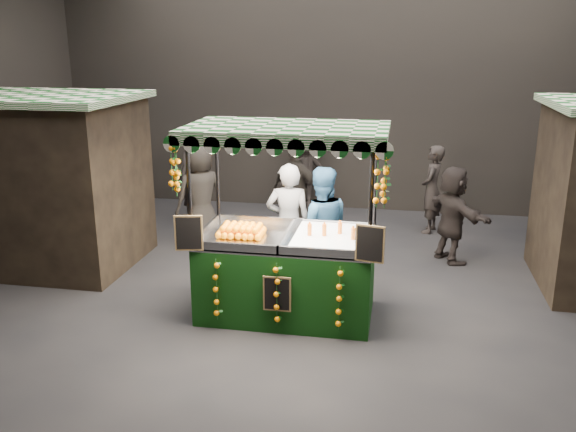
# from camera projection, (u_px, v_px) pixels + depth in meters

# --- Properties ---
(ground) EXTENTS (12.00, 12.00, 0.00)m
(ground) POSITION_uv_depth(u_px,v_px,m) (316.00, 309.00, 7.93)
(ground) COLOR black
(ground) RESTS_ON ground
(market_hall) EXTENTS (12.10, 10.10, 5.05)m
(market_hall) POSITION_uv_depth(u_px,v_px,m) (320.00, 38.00, 6.98)
(market_hall) COLOR black
(market_hall) RESTS_ON ground
(neighbour_stall_left) EXTENTS (3.00, 2.20, 2.60)m
(neighbour_stall_left) POSITION_uv_depth(u_px,v_px,m) (40.00, 180.00, 9.28)
(neighbour_stall_left) COLOR black
(neighbour_stall_left) RESTS_ON ground
(juice_stall) EXTENTS (2.48, 1.46, 2.40)m
(juice_stall) POSITION_uv_depth(u_px,v_px,m) (287.00, 260.00, 7.57)
(juice_stall) COLOR black
(juice_stall) RESTS_ON ground
(vendor_grey) EXTENTS (0.69, 0.50, 1.74)m
(vendor_grey) POSITION_uv_depth(u_px,v_px,m) (288.00, 224.00, 8.60)
(vendor_grey) COLOR slate
(vendor_grey) RESTS_ON ground
(vendor_blue) EXTENTS (0.96, 0.81, 1.72)m
(vendor_blue) POSITION_uv_depth(u_px,v_px,m) (321.00, 228.00, 8.45)
(vendor_blue) COLOR navy
(vendor_blue) RESTS_ON ground
(shopper_0) EXTENTS (0.70, 0.55, 1.69)m
(shopper_0) POSITION_uv_depth(u_px,v_px,m) (196.00, 178.00, 11.49)
(shopper_0) COLOR #2D2724
(shopper_0) RESTS_ON ground
(shopper_2) EXTENTS (1.06, 0.78, 1.68)m
(shopper_2) POSITION_uv_depth(u_px,v_px,m) (297.00, 191.00, 10.53)
(shopper_2) COLOR black
(shopper_2) RESTS_ON ground
(shopper_3) EXTENTS (1.23, 0.99, 1.66)m
(shopper_3) POSITION_uv_depth(u_px,v_px,m) (305.00, 171.00, 12.19)
(shopper_3) COLOR black
(shopper_3) RESTS_ON ground
(shopper_4) EXTENTS (0.98, 0.97, 1.72)m
(shopper_4) POSITION_uv_depth(u_px,v_px,m) (200.00, 195.00, 10.21)
(shopper_4) COLOR #2C2824
(shopper_4) RESTS_ON ground
(shopper_5) EXTENTS (1.11, 1.44, 1.52)m
(shopper_5) POSITION_uv_depth(u_px,v_px,m) (452.00, 214.00, 9.44)
(shopper_5) COLOR #292321
(shopper_5) RESTS_ON ground
(shopper_6) EXTENTS (0.51, 0.65, 1.58)m
(shopper_6) POSITION_uv_depth(u_px,v_px,m) (432.00, 189.00, 10.87)
(shopper_6) COLOR #2B2523
(shopper_6) RESTS_ON ground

